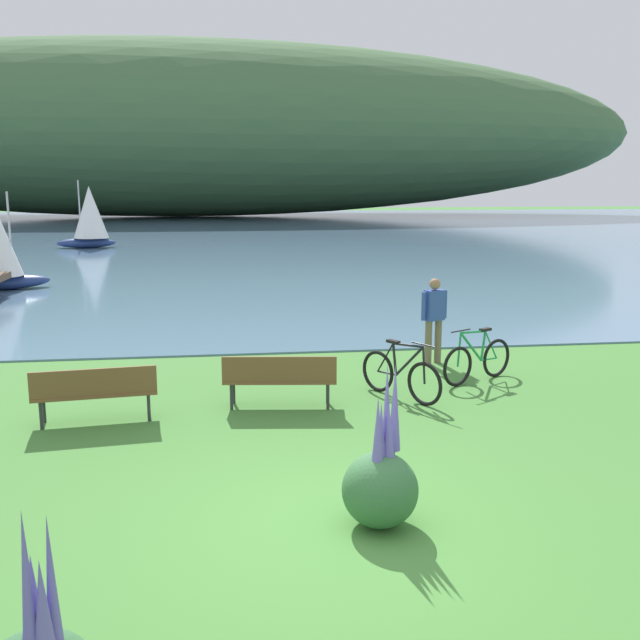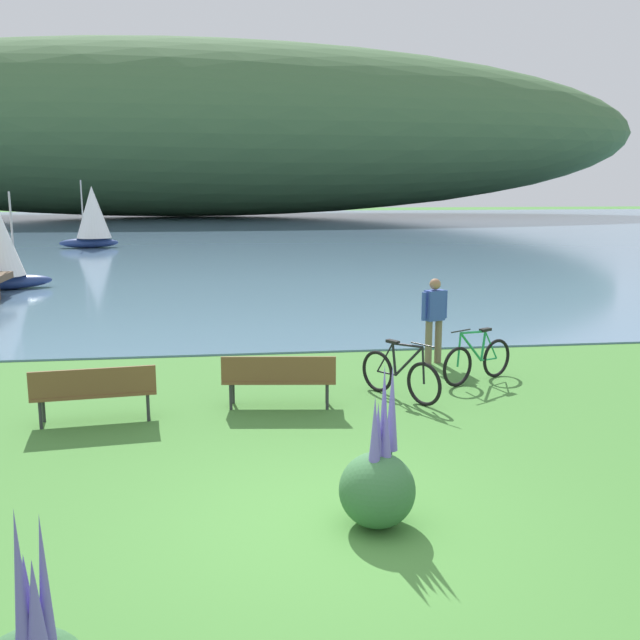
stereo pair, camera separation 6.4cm
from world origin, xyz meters
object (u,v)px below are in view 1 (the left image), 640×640
Objects in this scene: sailboat_mid_bay at (90,216)px; park_bench_near_camera at (95,390)px; bicycle_beside_path at (477,360)px; person_at_shoreline at (434,315)px; park_bench_further_along at (280,376)px; bicycle_leaning_near_bench at (401,375)px.

park_bench_near_camera is at bearing -79.94° from sailboat_mid_bay.
sailboat_mid_bay is (-11.82, 28.83, 1.38)m from bicycle_beside_path.
person_at_shoreline is at bearing -67.42° from sailboat_mid_bay.
sailboat_mid_bay is (-8.16, 29.91, 1.26)m from park_bench_further_along.
park_bench_near_camera is at bearing -172.05° from park_bench_further_along.
sailboat_mid_bay is (-11.41, 27.43, 0.80)m from person_at_shoreline.
park_bench_further_along is (2.78, 0.39, 0.00)m from park_bench_near_camera.
park_bench_further_along is at bearing -74.75° from sailboat_mid_bay.
person_at_shoreline is (3.25, 2.48, 0.46)m from park_bench_further_along.
park_bench_near_camera is at bearing -172.36° from bicycle_leaning_near_bench.
sailboat_mid_bay is (-5.38, 30.30, 1.26)m from park_bench_near_camera.
sailboat_mid_bay reaches higher than park_bench_further_along.
bicycle_leaning_near_bench is 0.96× the size of bicycle_beside_path.
person_at_shoreline reaches higher than park_bench_further_along.
bicycle_leaning_near_bench is at bearing 7.64° from park_bench_near_camera.
person_at_shoreline is 0.46× the size of sailboat_mid_bay.
sailboat_mid_bay is (-10.19, 29.65, 1.38)m from bicycle_leaning_near_bench.
bicycle_leaning_near_bench is 31.39m from sailboat_mid_bay.
park_bench_further_along is 3.82m from bicycle_beside_path.
park_bench_near_camera is 1.00× the size of park_bench_further_along.
sailboat_mid_bay is at bearing 112.58° from person_at_shoreline.
park_bench_further_along is at bearing -172.78° from bicycle_leaning_near_bench.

